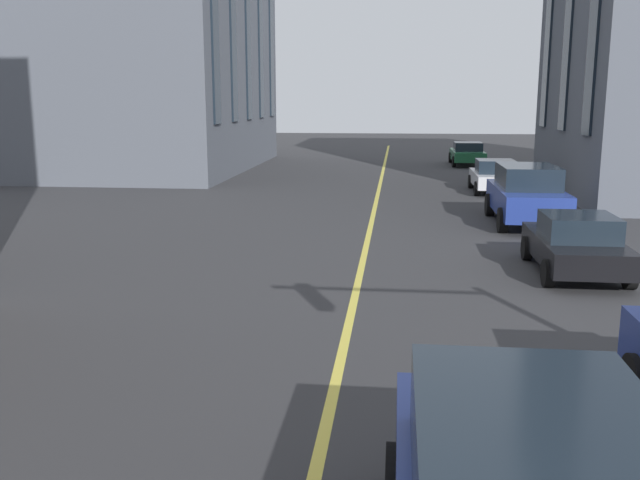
{
  "coord_description": "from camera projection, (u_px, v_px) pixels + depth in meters",
  "views": [
    {
      "loc": [
        0.76,
        -0.82,
        4.0
      ],
      "look_at": [
        13.51,
        0.6,
        1.38
      ],
      "focal_mm": 39.44,
      "sensor_mm": 36.0,
      "label": 1
    }
  ],
  "objects": [
    {
      "name": "lane_centre_line",
      "position": [
        367.0,
        242.0,
        19.62
      ],
      "size": [
        80.0,
        0.16,
        0.01
      ],
      "color": "#D8C64C",
      "rests_on": "ground_plane"
    },
    {
      "name": "car_green_near",
      "position": [
        467.0,
        153.0,
        41.75
      ],
      "size": [
        4.4,
        1.95,
        1.37
      ],
      "color": "#1E6038",
      "rests_on": "ground_plane"
    },
    {
      "name": "car_white_parked_a",
      "position": [
        494.0,
        176.0,
        29.81
      ],
      "size": [
        3.9,
        1.89,
        1.4
      ],
      "color": "silver",
      "rests_on": "ground_plane"
    },
    {
      "name": "car_blue_parked_b",
      "position": [
        527.0,
        194.0,
        22.27
      ],
      "size": [
        4.7,
        2.14,
        1.88
      ],
      "color": "navy",
      "rests_on": "ground_plane"
    },
    {
      "name": "car_black_trailing",
      "position": [
        576.0,
        244.0,
        16.03
      ],
      "size": [
        3.9,
        1.89,
        1.4
      ],
      "color": "black",
      "rests_on": "ground_plane"
    }
  ]
}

